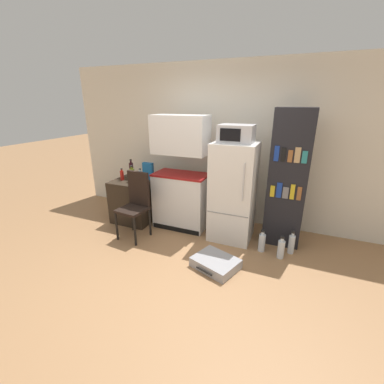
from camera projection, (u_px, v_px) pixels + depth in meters
The scene contains 18 objects.
ground_plane at pixel (175, 280), 3.13m from camera, with size 24.00×24.00×0.00m, color #A3754C.
wall_back at pixel (236, 146), 4.35m from camera, with size 6.40×0.10×2.68m.
side_table at pixel (135, 200), 4.62m from camera, with size 0.68×0.67×0.75m.
kitchen_hutch at pixel (181, 179), 4.22m from camera, with size 0.89×0.50×1.86m.
refrigerator at pixel (233, 192), 3.89m from camera, with size 0.64×0.61×1.51m.
microwave at pixel (236, 134), 3.59m from camera, with size 0.49×0.36×0.25m.
bookshelf at pixel (287, 180), 3.65m from camera, with size 0.52×0.32×1.99m.
bottle_wine_dark at pixel (131, 169), 4.73m from camera, with size 0.08×0.08×0.30m.
bottle_ketchup_red at pixel (122, 175), 4.47m from camera, with size 0.06×0.06×0.21m.
bottle_clear_short at pixel (140, 174), 4.59m from camera, with size 0.07×0.07×0.17m.
bottle_olive_oil at pixel (132, 175), 4.39m from camera, with size 0.08×0.08×0.28m.
bowl at pixel (135, 182), 4.29m from camera, with size 0.17×0.17×0.05m.
cereal_box at pixel (148, 171), 4.48m from camera, with size 0.19×0.07×0.30m.
chair at pixel (136, 200), 3.99m from camera, with size 0.44×0.44×1.04m.
suitcase_large_flat at pixel (216, 263), 3.35m from camera, with size 0.66×0.59×0.13m.
water_bottle_front at pixel (281, 249), 3.53m from camera, with size 0.09×0.09×0.33m.
water_bottle_middle at pixel (291, 244), 3.64m from camera, with size 0.09×0.09×0.35m.
water_bottle_back at pixel (262, 242), 3.69m from camera, with size 0.10×0.10×0.34m.
Camera 1 is at (1.20, -2.31, 2.06)m, focal length 24.00 mm.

